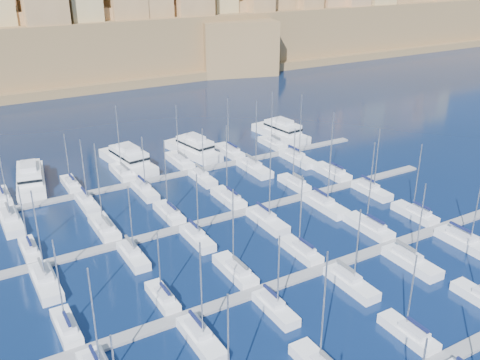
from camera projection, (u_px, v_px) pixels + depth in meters
ground at (277, 236)px, 87.89m from camera, size 600.00×600.00×0.00m
pontoon_near at (445, 359)px, 60.80m from camera, size 84.00×2.00×0.40m
pontoon_mid_near at (323, 269)px, 78.28m from camera, size 84.00×2.00×0.40m
pontoon_mid_far at (246, 211)px, 95.76m from camera, size 84.00×2.00×0.40m
pontoon_far at (193, 171)px, 113.24m from camera, size 84.00×2.00×0.40m
sailboat_3 at (409, 333)px, 64.22m from camera, size 2.42×8.05×11.59m
sailboat_12 at (67, 327)px, 65.19m from camera, size 2.34×7.81×12.96m
sailboat_13 at (163, 297)px, 70.90m from camera, size 2.23×7.45×10.49m
sailboat_14 at (235, 270)px, 76.89m from camera, size 2.72×9.06×13.61m
sailboat_15 at (301, 251)px, 81.99m from camera, size 2.53×8.45×13.43m
sailboat_16 at (369, 227)px, 89.16m from camera, size 2.89×9.63×15.69m
sailboat_17 at (415, 213)px, 93.75m from camera, size 2.67×8.89×13.69m
sailboat_19 at (201, 338)px, 63.31m from camera, size 2.65×8.85×14.32m
sailboat_20 at (275, 308)px, 68.74m from camera, size 2.38×7.93×11.85m
sailboat_21 at (351, 283)px, 74.01m from camera, size 2.70×9.00×12.58m
sailboat_22 at (411, 262)px, 79.06m from camera, size 2.89×9.64×13.82m
sailboat_23 at (466, 242)px, 84.27m from camera, size 3.11×10.37×15.33m
sailboat_24 at (30, 249)px, 82.39m from camera, size 2.24×7.48×11.44m
sailboat_25 at (104, 228)px, 88.87m from camera, size 2.91×9.69×15.61m
sailboat_26 at (169, 213)px, 93.86m from camera, size 2.63×8.78×14.40m
sailboat_27 at (229, 198)px, 99.68m from camera, size 2.78×9.27×15.02m
sailboat_28 at (294, 183)px, 106.12m from camera, size 2.47×8.22×12.25m
sailboat_29 at (332, 172)px, 111.39m from camera, size 2.92×9.72×13.77m
sailboat_30 at (45, 282)px, 74.19m from camera, size 2.94×9.82×15.17m
sailboat_31 at (133, 255)px, 80.75m from camera, size 2.54×8.48×12.67m
sailboat_32 at (197, 238)px, 85.74m from camera, size 2.56×8.52×12.31m
sailboat_33 at (267, 220)px, 91.34m from camera, size 2.90×9.68×14.39m
sailboat_34 at (325, 205)px, 96.91m from camera, size 3.03×10.11×17.17m
sailboat_35 at (371, 190)px, 102.92m from camera, size 2.67×8.89×13.54m
sailboat_36 at (2, 197)px, 100.06m from camera, size 2.66×8.88×14.19m
sailboat_37 at (71, 184)px, 105.68m from camera, size 2.44×8.14×11.30m
sailboat_38 at (122, 173)px, 111.16m from camera, size 2.81×9.38×15.25m
sailboat_39 at (180, 161)px, 117.50m from camera, size 2.99×9.98×13.51m
sailboat_40 at (230, 151)px, 123.22m from camera, size 2.91×9.69×13.40m
sailboat_41 at (273, 143)px, 128.40m from camera, size 2.71×9.04×13.42m
sailboat_42 at (11, 221)px, 90.93m from camera, size 3.09×10.29×16.60m
sailboat_43 at (87, 203)px, 97.79m from camera, size 2.56×8.55×13.45m
sailboat_44 at (145, 191)px, 102.82m from camera, size 2.67×8.90×12.04m
sailboat_45 at (202, 178)px, 108.77m from camera, size 2.57×8.56×11.58m
sailboat_46 at (254, 168)px, 113.57m from camera, size 3.11×10.36×15.76m
sailboat_47 at (297, 158)px, 118.84m from camera, size 3.09×10.31×15.60m
motor_yacht_a at (30, 178)px, 106.05m from camera, size 7.95×17.93×5.25m
motor_yacht_b at (128, 159)px, 115.81m from camera, size 7.62×18.62×5.25m
motor_yacht_c at (194, 148)px, 122.31m from camera, size 7.66×16.97×5.25m
motor_yacht_d at (281, 131)px, 134.01m from camera, size 6.87×17.62×5.25m
fortified_city at (52, 33)px, 205.39m from camera, size 460.00×108.95×59.52m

